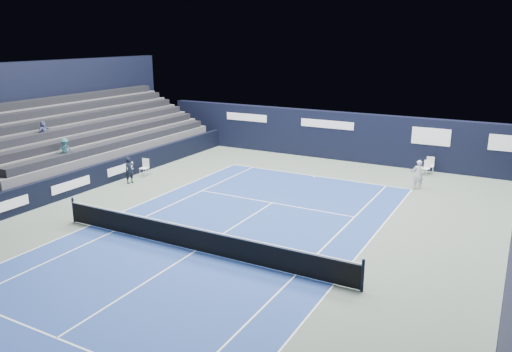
{
  "coord_description": "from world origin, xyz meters",
  "views": [
    {
      "loc": [
        10.26,
        -14.08,
        7.78
      ],
      "look_at": [
        -0.79,
        6.2,
        1.3
      ],
      "focal_mm": 35.0,
      "sensor_mm": 36.0,
      "label": 1
    }
  ],
  "objects_px": {
    "folding_chair_back_b": "(426,167)",
    "tennis_player": "(418,174)",
    "tennis_net": "(195,239)",
    "folding_chair_back_a": "(430,162)",
    "line_judge_chair": "(145,166)"
  },
  "relations": [
    {
      "from": "folding_chair_back_b",
      "to": "tennis_player",
      "type": "height_order",
      "value": "tennis_player"
    },
    {
      "from": "folding_chair_back_b",
      "to": "tennis_net",
      "type": "distance_m",
      "value": 16.16
    },
    {
      "from": "folding_chair_back_a",
      "to": "tennis_net",
      "type": "height_order",
      "value": "tennis_net"
    },
    {
      "from": "folding_chair_back_a",
      "to": "tennis_net",
      "type": "xyz_separation_m",
      "value": [
        -5.68,
        -15.7,
        -0.15
      ]
    },
    {
      "from": "folding_chair_back_b",
      "to": "tennis_net",
      "type": "relative_size",
      "value": 0.07
    },
    {
      "from": "folding_chair_back_b",
      "to": "tennis_player",
      "type": "xyz_separation_m",
      "value": [
        0.09,
        -2.94,
        0.28
      ]
    },
    {
      "from": "folding_chair_back_a",
      "to": "line_judge_chair",
      "type": "relative_size",
      "value": 1.0
    },
    {
      "from": "folding_chair_back_a",
      "to": "folding_chair_back_b",
      "type": "distance_m",
      "value": 0.57
    },
    {
      "from": "tennis_net",
      "to": "tennis_player",
      "type": "relative_size",
      "value": 8.37
    },
    {
      "from": "tennis_player",
      "to": "folding_chair_back_a",
      "type": "bearing_deg",
      "value": 89.6
    },
    {
      "from": "tennis_net",
      "to": "tennis_player",
      "type": "distance_m",
      "value": 13.47
    },
    {
      "from": "line_judge_chair",
      "to": "folding_chair_back_a",
      "type": "bearing_deg",
      "value": 21.5
    },
    {
      "from": "folding_chair_back_b",
      "to": "line_judge_chair",
      "type": "xyz_separation_m",
      "value": [
        -14.26,
        -7.87,
        0.07
      ]
    },
    {
      "from": "tennis_net",
      "to": "folding_chair_back_a",
      "type": "bearing_deg",
      "value": 70.12
    },
    {
      "from": "tennis_net",
      "to": "tennis_player",
      "type": "height_order",
      "value": "tennis_player"
    }
  ]
}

